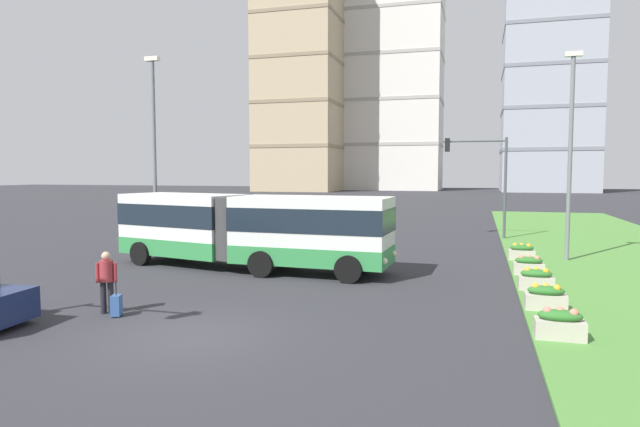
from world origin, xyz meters
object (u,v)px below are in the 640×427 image
object	(u,v)px
flower_planter_0	(560,324)
flower_planter_2	(536,279)
car_silver_hatch	(258,226)
flower_planter_4	(522,252)
streetlight_left	(154,147)
traffic_light_far_right	(484,170)
apartment_tower_westcentre	(396,82)
apartment_tower_west	(301,64)
pedestrian_crossing	(107,278)
flower_planter_1	(546,297)
flower_planter_3	(529,265)
apartment_tower_centre	(549,92)
articulated_bus	(248,229)
rolling_suitcase	(116,305)
streetlight_median	(570,148)

from	to	relation	value
flower_planter_0	flower_planter_2	size ratio (longest dim) A/B	1.00
car_silver_hatch	flower_planter_4	world-z (taller)	car_silver_hatch
flower_planter_0	flower_planter_2	distance (m)	5.48
flower_planter_2	streetlight_left	bearing A→B (deg)	166.20
traffic_light_far_right	apartment_tower_westcentre	size ratio (longest dim) A/B	0.12
traffic_light_far_right	apartment_tower_west	xyz separation A→B (m)	(-36.86, 77.31, 22.50)
flower_planter_4	apartment_tower_westcentre	distance (m)	102.28
pedestrian_crossing	flower_planter_1	size ratio (longest dim) A/B	1.58
pedestrian_crossing	flower_planter_3	world-z (taller)	pedestrian_crossing
flower_planter_2	traffic_light_far_right	world-z (taller)	traffic_light_far_right
flower_planter_0	apartment_tower_west	xyz separation A→B (m)	(-38.46, 97.31, 26.17)
car_silver_hatch	apartment_tower_centre	bearing A→B (deg)	73.99
flower_planter_2	apartment_tower_westcentre	world-z (taller)	apartment_tower_westcentre
car_silver_hatch	streetlight_left	world-z (taller)	streetlight_left
traffic_light_far_right	apartment_tower_west	world-z (taller)	apartment_tower_west
articulated_bus	apartment_tower_westcentre	size ratio (longest dim) A/B	0.25
articulated_bus	rolling_suitcase	bearing A→B (deg)	-93.61
pedestrian_crossing	flower_planter_4	bearing A→B (deg)	47.04
flower_planter_0	streetlight_left	bearing A→B (deg)	150.36
flower_planter_3	flower_planter_4	distance (m)	3.59
flower_planter_4	apartment_tower_centre	xyz separation A→B (m)	(11.36, 94.75, 19.63)
apartment_tower_westcentre	flower_planter_2	bearing A→B (deg)	-79.01
pedestrian_crossing	flower_planter_0	world-z (taller)	pedestrian_crossing
flower_planter_1	articulated_bus	bearing A→B (deg)	159.55
pedestrian_crossing	apartment_tower_centre	xyz separation A→B (m)	(23.12, 107.39, 19.05)
streetlight_median	apartment_tower_westcentre	bearing A→B (deg)	102.82
articulated_bus	car_silver_hatch	distance (m)	10.42
flower_planter_4	apartment_tower_westcentre	size ratio (longest dim) A/B	0.02
articulated_bus	traffic_light_far_right	distance (m)	16.27
apartment_tower_west	traffic_light_far_right	bearing A→B (deg)	-64.51
flower_planter_1	rolling_suitcase	bearing A→B (deg)	-161.63
rolling_suitcase	flower_planter_2	bearing A→B (deg)	29.71
pedestrian_crossing	apartment_tower_centre	size ratio (longest dim) A/B	0.04
streetlight_median	apartment_tower_centre	size ratio (longest dim) A/B	0.23
flower_planter_1	flower_planter_4	xyz separation A→B (m)	(0.00, 9.08, 0.00)
flower_planter_0	flower_planter_4	distance (m)	11.86
articulated_bus	streetlight_median	bearing A→B (deg)	23.46
traffic_light_far_right	apartment_tower_west	size ratio (longest dim) A/B	0.11
flower_planter_0	streetlight_median	bearing A→B (deg)	81.25
pedestrian_crossing	streetlight_left	bearing A→B (deg)	116.47
streetlight_median	apartment_tower_westcentre	distance (m)	101.26
articulated_bus	flower_planter_0	world-z (taller)	articulated_bus
articulated_bus	flower_planter_0	size ratio (longest dim) A/B	10.93
pedestrian_crossing	apartment_tower_westcentre	world-z (taller)	apartment_tower_westcentre
flower_planter_2	streetlight_median	size ratio (longest dim) A/B	0.12
rolling_suitcase	traffic_light_far_right	distance (m)	23.42
car_silver_hatch	pedestrian_crossing	world-z (taller)	pedestrian_crossing
pedestrian_crossing	streetlight_left	size ratio (longest dim) A/B	0.18
flower_planter_0	flower_planter_3	bearing A→B (deg)	90.00
flower_planter_0	apartment_tower_westcentre	xyz separation A→B (m)	(-20.17, 109.34, 23.52)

